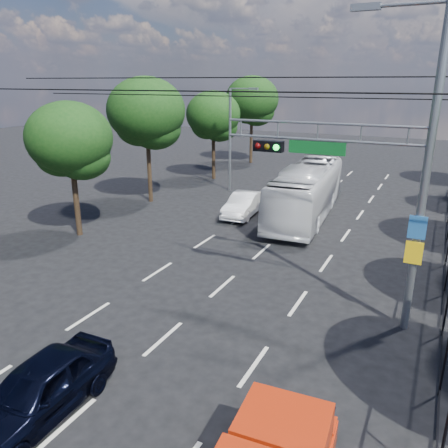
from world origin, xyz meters
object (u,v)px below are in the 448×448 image
Objects in this scene: navy_hatchback at (39,389)px; signal_mast at (382,161)px; white_van at (244,204)px; white_bus at (307,191)px.

signal_mast is at bearing 50.58° from navy_hatchback.
white_van is at bearing 133.48° from signal_mast.
signal_mast is 10.94m from navy_hatchback.
navy_hatchback is 18.26m from white_bus.
signal_mast is 0.89× the size of white_bus.
signal_mast is at bearing -68.75° from white_bus.
white_bus is 3.69m from white_van.
navy_hatchback is 0.38× the size of white_bus.
white_bus is at bearing 116.30° from signal_mast.
signal_mast reaches higher than white_van.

